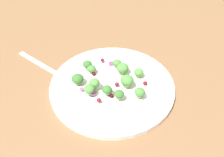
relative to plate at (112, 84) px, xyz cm
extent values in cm
cube|color=brown|center=(0.04, -2.70, -1.86)|extent=(180.00, 180.00, 2.00)
cylinder|color=white|center=(0.00, 0.00, -0.26)|extent=(28.35, 28.35, 1.20)
torus|color=white|center=(0.00, 0.00, 0.34)|extent=(27.08, 27.08, 1.00)
cylinder|color=white|center=(0.00, 0.00, 0.44)|extent=(16.44, 16.44, 0.20)
cylinder|color=#9EC684|center=(-1.44, -3.83, 1.39)|extent=(0.79, 0.79, 0.79)
ellipsoid|color=#386B2D|center=(-1.44, -3.83, 2.34)|extent=(2.12, 2.12, 1.59)
cylinder|color=#ADD18E|center=(-7.66, 0.37, 0.91)|extent=(1.03, 1.03, 1.03)
ellipsoid|color=#386B2D|center=(-7.66, 0.37, 2.14)|extent=(2.74, 2.74, 2.05)
cylinder|color=#ADD18E|center=(5.34, -5.08, 1.14)|extent=(0.85, 0.85, 0.85)
ellipsoid|color=#477A38|center=(5.34, -5.08, 2.16)|extent=(2.28, 2.28, 1.71)
cylinder|color=#8EB77A|center=(0.93, -5.42, 1.50)|extent=(0.78, 0.78, 0.78)
ellipsoid|color=#386B2D|center=(0.93, -5.42, 2.44)|extent=(2.08, 2.08, 1.56)
cylinder|color=#8EB77A|center=(2.81, 3.00, 0.91)|extent=(1.08, 1.08, 1.08)
ellipsoid|color=#4C843D|center=(2.81, 3.00, 2.21)|extent=(2.87, 2.87, 2.15)
cylinder|color=#8EB77A|center=(1.76, 5.36, 0.90)|extent=(0.81, 0.81, 0.81)
ellipsoid|color=#477A38|center=(1.76, 5.36, 1.87)|extent=(2.17, 2.17, 1.63)
cylinder|color=#9EC684|center=(3.12, -1.61, 1.19)|extent=(1.11, 1.11, 1.11)
ellipsoid|color=#4C843D|center=(3.12, -1.61, 2.52)|extent=(2.96, 2.96, 2.22)
cylinder|color=#8EB77A|center=(-5.16, -3.50, 1.51)|extent=(0.87, 0.87, 0.87)
ellipsoid|color=#4C843D|center=(-5.16, -3.50, 2.55)|extent=(2.32, 2.32, 1.74)
cylinder|color=#ADD18E|center=(-4.48, 3.80, 0.90)|extent=(0.79, 0.79, 0.79)
ellipsoid|color=#477A38|center=(-4.48, 3.80, 1.85)|extent=(2.10, 2.10, 1.57)
cylinder|color=#8EB77A|center=(-3.99, -1.66, 1.40)|extent=(0.87, 0.87, 0.87)
ellipsoid|color=#4C843D|center=(-3.99, -1.66, 2.45)|extent=(2.33, 2.33, 1.75)
cylinder|color=#9EC684|center=(-5.43, 5.33, 1.06)|extent=(0.85, 0.85, 0.85)
ellipsoid|color=#386B2D|center=(-5.43, 5.33, 2.08)|extent=(2.27, 2.27, 1.70)
cylinder|color=#8EB77A|center=(6.38, 1.42, 0.89)|extent=(0.85, 0.85, 0.85)
ellipsoid|color=#4C843D|center=(6.38, 1.42, 1.91)|extent=(2.27, 2.27, 1.70)
sphere|color=maroon|center=(7.34, -1.45, 1.07)|extent=(0.95, 0.95, 0.95)
sphere|color=maroon|center=(-1.69, 7.57, 1.35)|extent=(0.95, 0.95, 0.95)
sphere|color=#4C0A14|center=(-4.01, 2.98, 0.99)|extent=(0.94, 0.94, 0.94)
sphere|color=maroon|center=(-3.28, -5.79, 1.38)|extent=(0.93, 0.93, 0.93)
sphere|color=#4C0A14|center=(-0.52, -4.32, 0.83)|extent=(0.96, 0.96, 0.96)
sphere|color=maroon|center=(0.95, -1.35, 1.23)|extent=(0.96, 0.96, 0.96)
cube|color=#843D75|center=(0.55, 6.69, 0.75)|extent=(1.43, 1.45, 0.36)
cube|color=#934C84|center=(-6.75, -1.84, 0.86)|extent=(1.24, 1.26, 0.49)
cube|color=#A35B93|center=(-4.28, -3.47, 1.11)|extent=(1.20, 1.23, 0.55)
cube|color=#843D75|center=(-0.79, -2.49, 0.94)|extent=(1.12, 1.12, 0.52)
cube|color=silver|center=(-18.40, 10.61, -0.61)|extent=(11.81, 11.08, 0.50)
cube|color=silver|center=(-11.59, 4.29, -0.61)|extent=(4.27, 4.21, 0.50)
camera|label=1|loc=(-3.56, -36.20, 35.44)|focal=35.43mm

